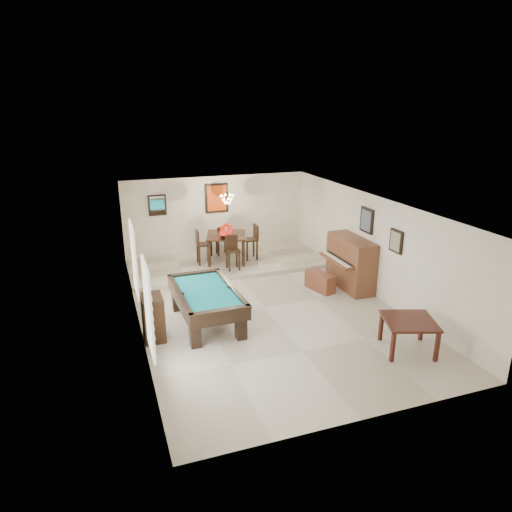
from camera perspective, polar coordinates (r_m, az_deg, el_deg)
ground_plane at (r=11.38m, az=1.00°, el=-6.46°), size 6.00×9.00×0.02m
wall_back at (r=15.03m, az=-4.92°, el=5.02°), size 6.00×0.04×2.60m
wall_front at (r=7.20m, az=13.75°, el=-11.14°), size 6.00×0.04×2.60m
wall_left at (r=10.30m, az=-14.84°, el=-1.96°), size 0.04×9.00×2.60m
wall_right at (r=12.21m, az=14.38°, el=1.30°), size 0.04×9.00×2.60m
ceiling at (r=10.54m, az=1.08°, el=6.50°), size 6.00×9.00×0.04m
dining_step at (r=14.22m, az=-3.52°, el=-0.95°), size 6.00×2.50×0.12m
window_left_front at (r=8.23m, az=-13.31°, el=-6.39°), size 0.06×1.00×1.70m
window_left_rear at (r=10.83m, az=-15.00°, el=-0.39°), size 0.06×1.00×1.70m
pool_table at (r=10.48m, az=-6.20°, el=-6.38°), size 1.36×2.43×0.80m
square_table at (r=9.86m, az=18.46°, el=-9.37°), size 1.26×1.26×0.68m
upright_piano at (r=12.53m, az=11.10°, el=-0.92°), size 0.94×1.68×1.40m
piano_bench at (r=12.40m, az=8.01°, el=-3.18°), size 0.56×0.94×0.49m
apothecary_chest at (r=9.99m, az=-12.74°, el=-7.52°), size 0.43×0.65×0.97m
dining_table at (r=14.12m, az=-3.70°, el=1.25°), size 1.48×1.48×0.98m
flower_vase at (r=13.95m, az=-3.76°, el=3.68°), size 0.18×0.18×0.26m
dining_chair_south at (r=13.40m, az=-2.90°, el=0.39°), size 0.39×0.39×1.01m
dining_chair_north at (r=14.78m, az=-4.31°, el=1.98°), size 0.36×0.36×0.95m
dining_chair_west at (r=13.94m, az=-6.59°, el=1.14°), size 0.41×0.41×1.07m
dining_chair_east at (r=14.28m, az=-0.71°, el=1.74°), size 0.41×0.41×1.10m
chandelier at (r=13.61m, az=-3.64°, el=7.50°), size 0.44×0.44×0.60m
back_painting at (r=14.86m, az=-4.94°, el=7.23°), size 0.75×0.06×0.95m
back_mirror at (r=14.54m, az=-12.24°, el=6.23°), size 0.55×0.06×0.65m
right_picture_upper at (r=12.27m, az=13.68°, el=4.35°), size 0.06×0.55×0.65m
right_picture_lower at (r=11.29m, az=17.12°, el=1.78°), size 0.06×0.45×0.55m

